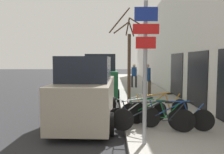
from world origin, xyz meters
TOP-DOWN VIEW (x-y plane):
  - ground_plane at (0.00, 11.20)m, footprint 80.00×80.00m
  - sidewalk_curb at (2.60, 14.00)m, footprint 3.20×32.00m
  - building_facade at (4.35, 13.89)m, footprint 0.23×32.00m
  - signpost at (1.39, 3.98)m, footprint 0.60×0.11m
  - bicycle_0 at (1.76, 4.88)m, footprint 2.32×0.44m
  - bicycle_1 at (2.45, 5.09)m, footprint 2.03×0.62m
  - bicycle_2 at (1.84, 5.37)m, footprint 1.83×1.21m
  - bicycle_3 at (1.46, 5.56)m, footprint 1.98×1.11m
  - bicycle_4 at (2.15, 5.91)m, footprint 2.14×0.86m
  - parked_car_0 at (-0.23, 6.25)m, footprint 2.05×4.21m
  - parked_car_1 at (-0.05, 11.69)m, footprint 2.13×4.56m
  - parked_car_2 at (-0.07, 17.68)m, footprint 2.17×4.71m
  - pedestrian_near at (2.24, 14.86)m, footprint 0.44×0.38m
  - pedestrian_far at (2.53, 10.80)m, footprint 0.47×0.40m
  - street_tree at (1.37, 8.58)m, footprint 1.93×1.30m

SIDE VIEW (x-z plane):
  - ground_plane at x=0.00m, z-range 0.00..0.00m
  - sidewalk_curb at x=2.60m, z-range 0.00..0.15m
  - bicycle_3 at x=1.46m, z-range 0.10..0.93m
  - bicycle_2 at x=1.84m, z-range 0.09..0.94m
  - bicycle_1 at x=2.45m, z-range 0.09..0.94m
  - bicycle_0 at x=1.76m, z-range 0.09..0.96m
  - bicycle_4 at x=2.15m, z-range 0.08..1.01m
  - parked_car_0 at x=-0.23m, z-range -0.10..2.15m
  - parked_car_2 at x=-0.07m, z-range -0.12..2.18m
  - parked_car_1 at x=-0.05m, z-range -0.12..2.35m
  - pedestrian_near at x=2.24m, z-range 0.28..1.98m
  - pedestrian_far at x=2.53m, z-range 0.29..2.09m
  - signpost at x=1.39m, z-range 0.39..3.72m
  - street_tree at x=1.37m, z-range 0.00..4.27m
  - building_facade at x=4.35m, z-range -0.03..6.47m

